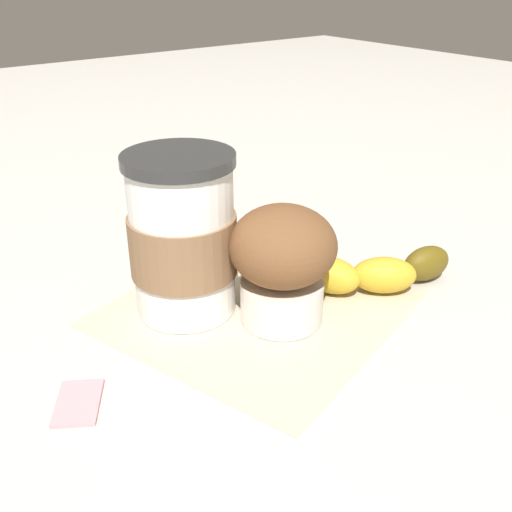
# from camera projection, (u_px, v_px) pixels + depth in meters

# --- Properties ---
(ground_plane) EXTENTS (3.00, 3.00, 0.00)m
(ground_plane) POSITION_uv_depth(u_px,v_px,m) (256.00, 309.00, 0.56)
(ground_plane) COLOR beige
(paper_napkin) EXTENTS (0.30, 0.30, 0.00)m
(paper_napkin) POSITION_uv_depth(u_px,v_px,m) (256.00, 309.00, 0.56)
(paper_napkin) COLOR beige
(paper_napkin) RESTS_ON ground_plane
(coffee_cup) EXTENTS (0.10, 0.10, 0.15)m
(coffee_cup) POSITION_uv_depth(u_px,v_px,m) (183.00, 237.00, 0.53)
(coffee_cup) COLOR white
(coffee_cup) RESTS_ON paper_napkin
(muffin) EXTENTS (0.09, 0.09, 0.11)m
(muffin) POSITION_uv_depth(u_px,v_px,m) (283.00, 260.00, 0.52)
(muffin) COLOR white
(muffin) RESTS_ON paper_napkin
(banana) EXTENTS (0.16, 0.14, 0.04)m
(banana) POSITION_uv_depth(u_px,v_px,m) (355.00, 270.00, 0.59)
(banana) COLOR gold
(banana) RESTS_ON paper_napkin
(sugar_packet) EXTENTS (0.05, 0.06, 0.01)m
(sugar_packet) POSITION_uv_depth(u_px,v_px,m) (78.00, 401.00, 0.44)
(sugar_packet) COLOR pink
(sugar_packet) RESTS_ON ground_plane
(wooden_stirrer) EXTENTS (0.02, 0.11, 0.00)m
(wooden_stirrer) POSITION_uv_depth(u_px,v_px,m) (176.00, 236.00, 0.71)
(wooden_stirrer) COLOR tan
(wooden_stirrer) RESTS_ON ground_plane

